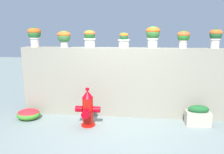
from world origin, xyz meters
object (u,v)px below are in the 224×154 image
fire_hydrant (88,109)px  flower_bush_left (29,114)px  planter_box (198,116)px  potted_plant_3 (124,40)px  potted_plant_6 (216,36)px  potted_plant_1 (64,37)px  potted_plant_2 (90,37)px  potted_plant_5 (183,37)px  potted_plant_0 (34,34)px  potted_plant_4 (153,34)px

fire_hydrant → flower_bush_left: (-1.53, 0.24, -0.27)m
fire_hydrant → planter_box: 2.51m
fire_hydrant → planter_box: (2.48, 0.30, -0.17)m
potted_plant_3 → potted_plant_6: potted_plant_6 is taller
potted_plant_1 → potted_plant_2: 0.63m
potted_plant_5 → planter_box: (0.34, -0.49, -1.74)m
potted_plant_0 → flower_bush_left: 1.97m
potted_plant_1 → flower_bush_left: 2.07m
potted_plant_4 → potted_plant_6: potted_plant_4 is taller
flower_bush_left → potted_plant_1: bearing=30.4°
flower_bush_left → planter_box: (4.01, 0.06, 0.10)m
potted_plant_1 → potted_plant_6: bearing=0.7°
flower_bush_left → potted_plant_0: bearing=84.3°
potted_plant_2 → planter_box: (2.56, -0.44, -1.73)m
potted_plant_2 → flower_bush_left: (-1.45, -0.50, -1.83)m
potted_plant_2 → potted_plant_5: bearing=1.1°
potted_plant_0 → potted_plant_3: potted_plant_0 is taller
potted_plant_6 → fire_hydrant: bearing=-164.9°
potted_plant_5 → potted_plant_3: bearing=-179.6°
potted_plant_6 → planter_box: bearing=-128.4°
fire_hydrant → potted_plant_6: bearing=15.1°
potted_plant_6 → potted_plant_0: bearing=-179.9°
potted_plant_4 → potted_plant_6: size_ratio=1.12×
potted_plant_5 → potted_plant_6: (0.71, -0.02, 0.03)m
potted_plant_2 → flower_bush_left: size_ratio=0.76×
potted_plant_0 → potted_plant_2: size_ratio=1.14×
potted_plant_0 → potted_plant_2: potted_plant_0 is taller
potted_plant_2 → flower_bush_left: bearing=-160.9°
potted_plant_4 → fire_hydrant: bearing=-152.3°
flower_bush_left → potted_plant_3: bearing=13.2°
potted_plant_3 → flower_bush_left: size_ratio=0.65×
potted_plant_5 → fire_hydrant: 2.77m
potted_plant_0 → potted_plant_5: bearing=0.4°
planter_box → fire_hydrant: bearing=-173.1°
flower_bush_left → potted_plant_5: bearing=8.4°
potted_plant_2 → potted_plant_6: size_ratio=0.94×
potted_plant_0 → potted_plant_4: 2.91m
potted_plant_6 → planter_box: 1.87m
potted_plant_3 → potted_plant_4: bearing=-2.1°
potted_plant_0 → planter_box: bearing=-6.7°
potted_plant_5 → flower_bush_left: (-3.67, -0.54, -1.84)m
potted_plant_0 → potted_plant_1: bearing=-3.0°
potted_plant_5 → potted_plant_6: bearing=-1.4°
potted_plant_3 → potted_plant_5: potted_plant_5 is taller
potted_plant_1 → planter_box: (3.19, -0.42, -1.74)m
potted_plant_0 → fire_hydrant: 2.32m
planter_box → potted_plant_1: bearing=172.5°
potted_plant_2 → flower_bush_left: 2.39m
potted_plant_0 → potted_plant_5: (3.62, 0.02, -0.05)m
potted_plant_0 → potted_plant_4: (2.91, -0.01, 0.01)m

